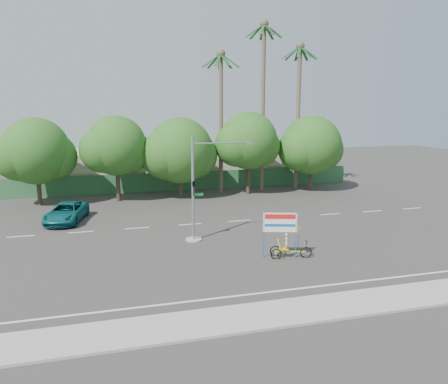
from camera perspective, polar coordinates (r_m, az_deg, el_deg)
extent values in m
plane|color=#33302D|center=(26.79, 3.01, -8.38)|extent=(120.00, 120.00, 0.00)
cube|color=gray|center=(20.34, 9.82, -15.03)|extent=(50.00, 2.40, 0.12)
cube|color=#336B3D|center=(46.83, -5.18, 1.42)|extent=(38.00, 0.08, 2.00)
cube|color=beige|center=(50.48, -17.37, 2.82)|extent=(12.00, 8.00, 4.00)
cube|color=beige|center=(52.92, 2.52, 3.48)|extent=(14.00, 8.00, 3.60)
cylinder|color=#473828|center=(43.00, -23.03, 0.69)|extent=(0.40, 0.40, 3.52)
sphere|color=#1D5519|center=(42.58, -23.36, 4.93)|extent=(6.00, 6.00, 6.00)
sphere|color=#1D5519|center=(42.76, -21.46, 4.34)|extent=(4.32, 4.32, 4.32)
sphere|color=#1D5519|center=(42.58, -25.17, 4.35)|extent=(4.56, 4.56, 4.56)
cylinder|color=#473828|center=(42.56, -13.68, 1.33)|extent=(0.40, 0.40, 3.74)
sphere|color=#1D5519|center=(42.12, -13.90, 5.89)|extent=(5.60, 5.60, 5.60)
sphere|color=#1D5519|center=(42.52, -12.17, 5.21)|extent=(4.03, 4.03, 4.03)
sphere|color=#1D5519|center=(41.90, -15.60, 5.31)|extent=(4.26, 4.26, 4.26)
cylinder|color=#473828|center=(43.15, -5.69, 1.44)|extent=(0.40, 0.40, 3.30)
sphere|color=#1D5519|center=(42.74, -5.76, 5.40)|extent=(6.40, 6.40, 6.40)
sphere|color=#1D5519|center=(43.34, -3.93, 4.82)|extent=(4.61, 4.61, 4.61)
sphere|color=#1D5519|center=(42.31, -7.63, 4.89)|extent=(4.86, 4.86, 4.86)
cylinder|color=#473828|center=(44.76, 3.18, 2.21)|extent=(0.40, 0.40, 3.87)
sphere|color=#1D5519|center=(44.34, 3.23, 6.70)|extent=(5.80, 5.80, 5.80)
sphere|color=#1D5519|center=(45.10, 4.69, 5.97)|extent=(4.18, 4.18, 4.18)
sphere|color=#1D5519|center=(43.74, 1.70, 6.19)|extent=(4.41, 4.41, 4.41)
cylinder|color=#473828|center=(47.44, 11.24, 2.26)|extent=(0.40, 0.40, 3.43)
sphere|color=#1D5519|center=(47.06, 11.39, 6.01)|extent=(6.20, 6.20, 6.20)
sphere|color=#1D5519|center=(48.01, 12.70, 5.40)|extent=(4.46, 4.46, 4.46)
sphere|color=#1D5519|center=(46.26, 9.95, 5.58)|extent=(4.71, 4.71, 4.71)
cylinder|color=#70604C|center=(46.27, 5.07, 10.64)|extent=(0.44, 0.44, 17.00)
sphere|color=#70604C|center=(46.95, 5.27, 21.07)|extent=(0.90, 0.90, 0.90)
cube|color=#1C4C21|center=(47.17, 6.40, 20.19)|extent=(1.91, 0.28, 1.36)
cube|color=#1C4C21|center=(47.65, 5.85, 20.11)|extent=(1.65, 1.44, 1.36)
cube|color=#1C4C21|center=(47.76, 5.04, 20.11)|extent=(0.61, 1.93, 1.36)
cube|color=#1C4C21|center=(47.44, 4.32, 20.18)|extent=(1.20, 1.80, 1.36)
cube|color=#1C4C21|center=(46.85, 4.02, 20.29)|extent=(1.89, 0.92, 1.36)
cube|color=#1C4C21|center=(46.25, 4.30, 20.41)|extent=(1.89, 0.92, 1.36)
cube|color=#1C4C21|center=(45.92, 5.04, 20.46)|extent=(1.20, 1.80, 1.36)
cube|color=#1C4C21|center=(46.04, 5.88, 20.42)|extent=(0.61, 1.93, 1.36)
cube|color=#1C4C21|center=(46.53, 6.42, 20.32)|extent=(1.65, 1.44, 1.36)
cylinder|color=#70604C|center=(47.82, 9.62, 9.35)|extent=(0.44, 0.44, 15.00)
sphere|color=#70604C|center=(48.16, 9.93, 18.30)|extent=(0.90, 0.90, 0.90)
cube|color=#1C4C21|center=(48.48, 10.96, 17.44)|extent=(1.91, 0.28, 1.36)
cube|color=#1C4C21|center=(48.93, 10.39, 17.40)|extent=(1.65, 1.44, 1.36)
cube|color=#1C4C21|center=(48.99, 9.60, 17.42)|extent=(0.61, 1.93, 1.36)
cube|color=#1C4C21|center=(48.63, 8.95, 17.48)|extent=(1.20, 1.80, 1.36)
cube|color=#1C4C21|center=(48.02, 8.73, 17.57)|extent=(1.89, 0.92, 1.36)
cube|color=#1C4C21|center=(47.43, 9.05, 17.64)|extent=(1.89, 0.92, 1.36)
cube|color=#1C4C21|center=(47.15, 9.79, 17.65)|extent=(1.20, 1.80, 1.36)
cube|color=#1C4C21|center=(47.32, 10.58, 17.60)|extent=(0.61, 1.93, 1.36)
cube|color=#1C4C21|center=(47.85, 11.04, 17.52)|extent=(1.65, 1.44, 1.36)
cylinder|color=#70604C|center=(44.97, -0.41, 8.76)|extent=(0.44, 0.44, 14.00)
sphere|color=#70604C|center=(45.19, -0.43, 17.66)|extent=(0.90, 0.90, 0.90)
cube|color=#1C4C21|center=(45.37, 0.78, 16.79)|extent=(1.91, 0.28, 1.36)
cube|color=#1C4C21|center=(45.89, 0.28, 16.73)|extent=(1.65, 1.44, 1.36)
cube|color=#1C4C21|center=(46.06, -0.53, 16.71)|extent=(0.61, 1.93, 1.36)
cube|color=#1C4C21|center=(45.80, -1.29, 16.74)|extent=(1.20, 1.80, 1.36)
cube|color=#1C4C21|center=(45.22, -1.67, 16.81)|extent=(1.89, 0.92, 1.36)
cube|color=#1C4C21|center=(44.60, -1.47, 16.89)|extent=(1.89, 0.92, 1.36)
cube|color=#1C4C21|center=(44.22, -0.76, 16.94)|extent=(1.20, 1.80, 1.36)
cube|color=#1C4C21|center=(44.27, 0.11, 16.93)|extent=(0.61, 1.93, 1.36)
cube|color=#1C4C21|center=(44.73, 0.71, 16.87)|extent=(1.65, 1.44, 1.36)
cylinder|color=gray|center=(29.85, -3.99, -6.20)|extent=(1.10, 1.10, 0.10)
cylinder|color=gray|center=(29.00, -4.08, 0.31)|extent=(0.18, 0.18, 7.00)
cylinder|color=gray|center=(29.02, -0.27, 6.43)|extent=(4.00, 0.10, 0.10)
cube|color=gray|center=(29.57, 3.32, 6.31)|extent=(0.55, 0.20, 0.12)
imported|color=black|center=(28.77, -4.00, 0.42)|extent=(0.16, 0.20, 1.00)
cube|color=#14662D|center=(29.14, -3.40, -0.33)|extent=(0.70, 0.04, 0.18)
torus|color=black|center=(26.89, 10.64, -7.78)|extent=(0.71, 0.29, 0.72)
torus|color=black|center=(26.95, 6.72, -7.66)|extent=(0.67, 0.27, 0.67)
torus|color=black|center=(26.39, 6.83, -8.08)|extent=(0.67, 0.27, 0.67)
cube|color=gold|center=(26.74, 8.72, -7.68)|extent=(1.75, 0.58, 0.06)
cube|color=gold|center=(26.67, 6.77, -7.82)|extent=(0.25, 0.63, 0.05)
cube|color=gold|center=(26.65, 7.82, -7.38)|extent=(0.64, 0.58, 0.06)
cube|color=gold|center=(26.52, 7.21, -6.78)|extent=(0.36, 0.50, 0.58)
cylinder|color=black|center=(26.75, 10.68, -6.92)|extent=(0.04, 0.04, 0.58)
cube|color=black|center=(26.67, 10.70, -6.33)|extent=(0.18, 0.47, 0.04)
imported|color=#CCB284|center=(26.54, 8.18, -6.55)|extent=(0.38, 0.48, 1.15)
cylinder|color=blue|center=(26.27, 5.21, -5.53)|extent=(0.07, 0.07, 2.87)
cylinder|color=blue|center=(26.45, 9.36, -5.52)|extent=(0.07, 0.07, 2.87)
cube|color=white|center=(26.14, 7.33, -3.97)|extent=(1.95, 0.64, 1.17)
cube|color=red|center=(26.01, 7.36, -3.20)|extent=(1.73, 0.54, 0.28)
cube|color=blue|center=(26.14, 7.33, -4.33)|extent=(1.73, 0.54, 0.15)
cylinder|color=black|center=(26.57, 9.68, -6.17)|extent=(0.03, 0.03, 2.23)
cube|color=red|center=(26.32, 8.93, -4.74)|extent=(0.91, 0.29, 0.70)
imported|color=#0D595F|center=(36.36, -19.93, -2.54)|extent=(3.55, 5.73, 1.48)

